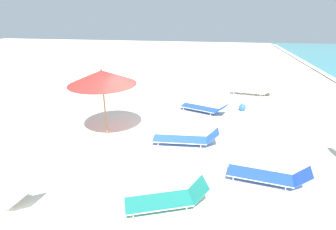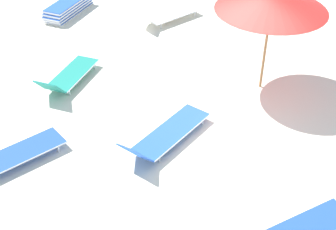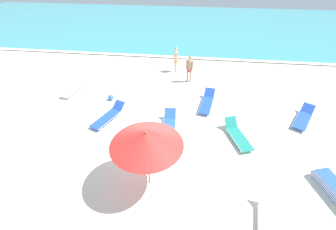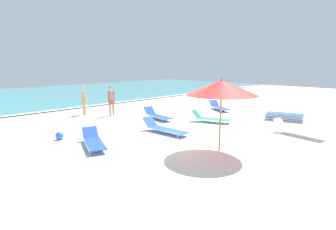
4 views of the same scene
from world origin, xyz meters
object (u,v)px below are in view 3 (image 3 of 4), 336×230
Objects in this scene: beach_umbrella at (146,139)px; lounger_stack at (336,191)px; beachgoer_shoreline_child at (176,58)px; sun_lounger_near_water_right at (269,225)px; sun_lounger_mid_beach_solo at (75,87)px; sun_lounger_near_water_left at (238,135)px; sun_lounger_mid_beach_pair_b at (207,102)px; beach_ball at (111,97)px; beachgoer_wading_adult at (189,67)px; sun_lounger_beside_umbrella at (169,127)px; sun_lounger_mid_beach_pair_a at (303,118)px; sun_lounger_under_umbrella at (109,116)px.

beach_umbrella is 6.96m from lounger_stack.
sun_lounger_near_water_right is at bearing 24.23° from beachgoer_shoreline_child.
beach_umbrella is at bearing -37.66° from sun_lounger_mid_beach_solo.
sun_lounger_near_water_left reaches higher than sun_lounger_mid_beach_pair_b.
beach_ball is at bearing 121.59° from beach_umbrella.
beachgoer_wading_adult is (-5.60, 7.89, 0.79)m from lounger_stack.
sun_lounger_near_water_right reaches higher than sun_lounger_beside_umbrella.
sun_lounger_mid_beach_pair_b is at bearing -158.84° from sun_lounger_mid_beach_pair_a.
sun_lounger_mid_beach_solo is (-9.87, 7.42, -0.01)m from sun_lounger_near_water_right.
sun_lounger_near_water_left is 9.98m from sun_lounger_mid_beach_solo.
sun_lounger_mid_beach_solo is at bearing 28.72° from beachgoer_wading_adult.
lounger_stack is at bearing -39.31° from sun_lounger_mid_beach_pair_b.
sun_lounger_mid_beach_pair_b is 1.25× the size of beachgoer_shoreline_child.
beachgoer_shoreline_child is (-2.15, 4.10, 0.78)m from sun_lounger_mid_beach_pair_b.
sun_lounger_near_water_left is 5.90m from beachgoer_wading_adult.
sun_lounger_near_water_left is 4.19m from sun_lounger_near_water_right.
sun_lounger_mid_beach_pair_a is 10.37m from beach_ball.
sun_lounger_beside_umbrella is 6.96m from sun_lounger_mid_beach_solo.
sun_lounger_near_water_left is at bearing 39.01° from beach_umbrella.
sun_lounger_under_umbrella is 1.86m from beach_ball.
beachgoer_wading_adult is at bearing -179.65° from sun_lounger_mid_beach_pair_a.
beachgoer_wading_adult is at bearing 82.62° from beach_umbrella.
beach_ball is (-0.49, 1.79, -0.05)m from sun_lounger_under_umbrella.
sun_lounger_mid_beach_pair_b is at bearing 42.14° from sun_lounger_under_umbrella.
sun_lounger_mid_beach_solo is 8.11m from sun_lounger_mid_beach_pair_b.
sun_lounger_near_water_left is at bearing -19.93° from beach_ball.
beachgoer_wading_adult is at bearing 24.90° from sun_lounger_mid_beach_solo.
beach_umbrella is 8.73m from sun_lounger_mid_beach_solo.
beachgoer_shoreline_child is at bearing 85.94° from sun_lounger_under_umbrella.
sun_lounger_near_water_right is 0.95× the size of sun_lounger_mid_beach_solo.
sun_lounger_mid_beach_solo is 1.09× the size of sun_lounger_mid_beach_pair_a.
sun_lounger_near_water_right is 1.23× the size of beachgoer_wading_adult.
sun_lounger_near_water_left reaches higher than sun_lounger_near_water_right.
sun_lounger_mid_beach_pair_b is 5.52m from beach_ball.
sun_lounger_mid_beach_pair_a is (12.91, -1.52, 0.00)m from sun_lounger_mid_beach_solo.
sun_lounger_near_water_right reaches higher than sun_lounger_mid_beach_pair_b.
sun_lounger_beside_umbrella is 1.31× the size of beachgoer_wading_adult.
sun_lounger_mid_beach_pair_a is at bearing 73.23° from sun_lounger_near_water_right.
beachgoer_wading_adult reaches higher than sun_lounger_beside_umbrella.
lounger_stack is 4.05m from sun_lounger_near_water_left.
beach_umbrella reaches higher than sun_lounger_beside_umbrella.
sun_lounger_beside_umbrella reaches higher than sun_lounger_mid_beach_pair_a.
sun_lounger_near_water_right is 6.67× the size of beach_ball.
sun_lounger_mid_beach_solo is at bearing 140.99° from sun_lounger_near_water_left.
sun_lounger_beside_umbrella is 6.86m from sun_lounger_mid_beach_pair_a.
lounger_stack is 0.98× the size of sun_lounger_near_water_left.
sun_lounger_near_water_left is 0.99× the size of sun_lounger_mid_beach_pair_a.
lounger_stack is 6.23× the size of beach_ball.
sun_lounger_beside_umbrella is at bearing 139.13° from lounger_stack.
sun_lounger_mid_beach_pair_b is (8.08, -0.68, 0.00)m from sun_lounger_mid_beach_solo.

